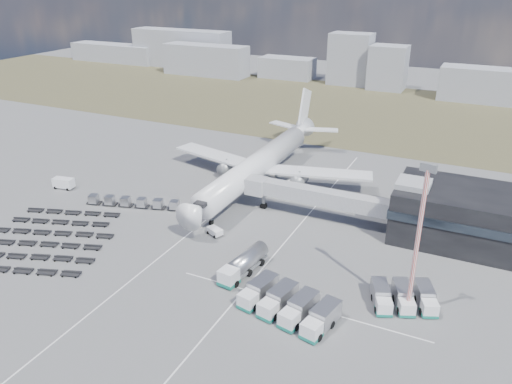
% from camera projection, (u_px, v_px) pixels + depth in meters
% --- Properties ---
extents(ground, '(420.00, 420.00, 0.00)m').
position_uv_depth(ground, '(187.00, 245.00, 92.28)').
color(ground, '#565659').
rests_on(ground, ground).
extents(grass_strip, '(420.00, 90.00, 0.01)m').
position_uv_depth(grass_strip, '(350.00, 109.00, 183.00)').
color(grass_strip, '#443C29').
rests_on(grass_strip, ground).
extents(lane_markings, '(47.12, 110.00, 0.01)m').
position_uv_depth(lane_markings, '(241.00, 249.00, 90.91)').
color(lane_markings, silver).
rests_on(lane_markings, ground).
extents(terminal, '(30.40, 16.40, 11.00)m').
position_uv_depth(terminal, '(478.00, 217.00, 91.11)').
color(terminal, black).
rests_on(terminal, ground).
extents(jet_bridge, '(30.30, 3.80, 7.05)m').
position_uv_depth(jet_bridge, '(307.00, 194.00, 100.82)').
color(jet_bridge, '#939399').
rests_on(jet_bridge, ground).
extents(airliner, '(51.59, 64.53, 17.62)m').
position_uv_depth(airliner, '(261.00, 163.00, 116.84)').
color(airliner, silver).
rests_on(airliner, ground).
extents(skyline, '(315.54, 26.36, 23.06)m').
position_uv_depth(skyline, '(373.00, 66.00, 214.33)').
color(skyline, gray).
rests_on(skyline, ground).
extents(fuel_tanker, '(4.32, 11.50, 3.63)m').
position_uv_depth(fuel_tanker, '(244.00, 264.00, 82.95)').
color(fuel_tanker, silver).
rests_on(fuel_tanker, ground).
extents(pushback_tug, '(3.57, 2.89, 1.42)m').
position_uv_depth(pushback_tug, '(215.00, 232.00, 95.50)').
color(pushback_tug, silver).
rests_on(pushback_tug, ground).
extents(utility_van, '(5.08, 2.93, 2.51)m').
position_uv_depth(utility_van, '(64.00, 183.00, 115.82)').
color(utility_van, silver).
rests_on(utility_van, ground).
extents(catering_truck, '(3.28, 5.75, 2.48)m').
position_uv_depth(catering_truck, '(290.00, 188.00, 113.50)').
color(catering_truck, silver).
rests_on(catering_truck, ground).
extents(service_trucks_near, '(14.95, 10.20, 3.04)m').
position_uv_depth(service_trucks_near, '(288.00, 304.00, 73.13)').
color(service_trucks_near, silver).
rests_on(service_trucks_near, ground).
extents(service_trucks_far, '(10.86, 9.68, 2.72)m').
position_uv_depth(service_trucks_far, '(403.00, 297.00, 75.09)').
color(service_trucks_far, silver).
rests_on(service_trucks_far, ground).
extents(uld_row, '(20.90, 7.60, 1.93)m').
position_uv_depth(uld_row, '(134.00, 202.00, 106.65)').
color(uld_row, black).
rests_on(uld_row, ground).
extents(baggage_dollies, '(29.63, 29.96, 0.76)m').
position_uv_depth(baggage_dollies, '(43.00, 239.00, 93.64)').
color(baggage_dollies, black).
rests_on(baggage_dollies, ground).
extents(floodlight_mast, '(2.26, 1.83, 23.64)m').
position_uv_depth(floodlight_mast, '(417.00, 243.00, 69.14)').
color(floodlight_mast, red).
rests_on(floodlight_mast, ground).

